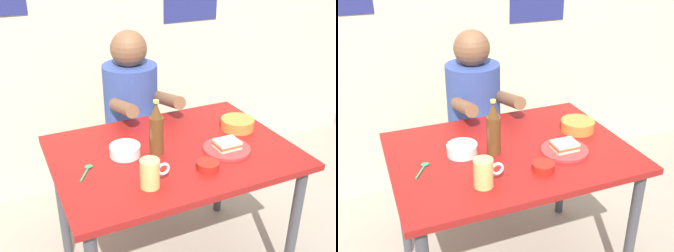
{
  "view_description": "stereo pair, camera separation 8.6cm",
  "coord_description": "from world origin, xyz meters",
  "views": [
    {
      "loc": [
        -0.7,
        -1.46,
        1.65
      ],
      "look_at": [
        0.0,
        0.05,
        0.84
      ],
      "focal_mm": 42.51,
      "sensor_mm": 36.0,
      "label": 1
    },
    {
      "loc": [
        -0.62,
        -1.5,
        1.65
      ],
      "look_at": [
        0.0,
        0.05,
        0.84
      ],
      "focal_mm": 42.51,
      "sensor_mm": 36.0,
      "label": 2
    }
  ],
  "objects": [
    {
      "name": "dining_table",
      "position": [
        0.0,
        0.0,
        0.65
      ],
      "size": [
        1.1,
        0.8,
        0.74
      ],
      "color": "maroon",
      "rests_on": "ground"
    },
    {
      "name": "stool",
      "position": [
        0.02,
        0.63,
        0.35
      ],
      "size": [
        0.34,
        0.34,
        0.45
      ],
      "color": "#4C4C51",
      "rests_on": "ground"
    },
    {
      "name": "person_seated",
      "position": [
        0.02,
        0.62,
        0.77
      ],
      "size": [
        0.33,
        0.56,
        0.72
      ],
      "color": "#33478C",
      "rests_on": "stool"
    },
    {
      "name": "plate_orange",
      "position": [
        0.23,
        -0.11,
        0.75
      ],
      "size": [
        0.22,
        0.22,
        0.01
      ],
      "primitive_type": "cylinder",
      "color": "red",
      "rests_on": "dining_table"
    },
    {
      "name": "sandwich",
      "position": [
        0.23,
        -0.11,
        0.77
      ],
      "size": [
        0.11,
        0.09,
        0.04
      ],
      "color": "beige",
      "rests_on": "plate_orange"
    },
    {
      "name": "beer_mug",
      "position": [
        -0.21,
        -0.23,
        0.8
      ],
      "size": [
        0.13,
        0.08,
        0.12
      ],
      "color": "#D1BC66",
      "rests_on": "dining_table"
    },
    {
      "name": "beer_bottle",
      "position": [
        -0.08,
        0.0,
        0.86
      ],
      "size": [
        0.06,
        0.06,
        0.26
      ],
      "color": "#593819",
      "rests_on": "dining_table"
    },
    {
      "name": "soup_bowl_orange",
      "position": [
        0.4,
        0.06,
        0.77
      ],
      "size": [
        0.17,
        0.17,
        0.05
      ],
      "color": "orange",
      "rests_on": "dining_table"
    },
    {
      "name": "rice_bowl_white",
      "position": [
        -0.22,
        0.04,
        0.77
      ],
      "size": [
        0.14,
        0.14,
        0.05
      ],
      "color": "silver",
      "rests_on": "dining_table"
    },
    {
      "name": "sambal_bowl_red",
      "position": [
        0.06,
        -0.22,
        0.76
      ],
      "size": [
        0.1,
        0.1,
        0.03
      ],
      "color": "#B21E14",
      "rests_on": "dining_table"
    },
    {
      "name": "spoon",
      "position": [
        -0.41,
        -0.01,
        0.75
      ],
      "size": [
        0.08,
        0.11,
        0.01
      ],
      "color": "#26A559",
      "rests_on": "dining_table"
    }
  ]
}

